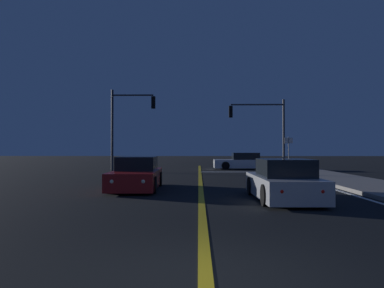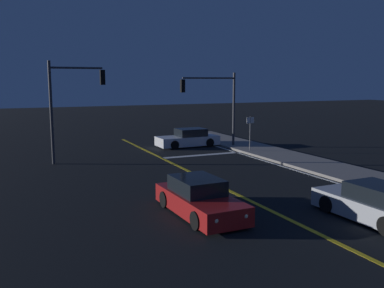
# 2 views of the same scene
# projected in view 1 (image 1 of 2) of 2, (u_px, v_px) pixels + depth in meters

# --- Properties ---
(ground_plane) EXTENTS (160.00, 160.00, 0.00)m
(ground_plane) POSITION_uv_depth(u_px,v_px,m) (206.00, 283.00, 4.62)
(ground_plane) COLOR black
(sidewalk_right) EXTENTS (3.20, 42.06, 0.15)m
(sidewalk_right) POSITION_uv_depth(u_px,v_px,m) (368.00, 185.00, 16.17)
(sidewalk_right) COLOR gray
(sidewalk_right) RESTS_ON ground
(lane_line_center) EXTENTS (0.20, 39.72, 0.01)m
(lane_line_center) POSITION_uv_depth(u_px,v_px,m) (201.00, 186.00, 16.30)
(lane_line_center) COLOR gold
(lane_line_center) RESTS_ON ground
(lane_line_edge_right) EXTENTS (0.16, 39.72, 0.01)m
(lane_line_edge_right) POSITION_uv_depth(u_px,v_px,m) (325.00, 187.00, 16.20)
(lane_line_edge_right) COLOR white
(lane_line_edge_right) RESTS_ON ground
(stop_bar) EXTENTS (5.72, 0.50, 0.01)m
(stop_bar) POSITION_uv_depth(u_px,v_px,m) (240.00, 172.00, 26.43)
(stop_bar) COLOR white
(stop_bar) RESTS_ON ground
(car_side_waiting_red) EXTENTS (1.97, 4.57, 1.34)m
(car_side_waiting_red) POSITION_uv_depth(u_px,v_px,m) (137.00, 175.00, 15.26)
(car_side_waiting_red) COLOR maroon
(car_side_waiting_red) RESTS_ON ground
(car_parked_curb_white) EXTENTS (4.67, 2.04, 1.34)m
(car_parked_curb_white) POSITION_uv_depth(u_px,v_px,m) (243.00, 162.00, 30.33)
(car_parked_curb_white) COLOR silver
(car_parked_curb_white) RESTS_ON ground
(car_far_approaching_silver) EXTENTS (1.92, 4.39, 1.34)m
(car_far_approaching_silver) POSITION_uv_depth(u_px,v_px,m) (283.00, 182.00, 12.01)
(car_far_approaching_silver) COLOR #B2B5BA
(car_far_approaching_silver) RESTS_ON ground
(traffic_signal_near_right) EXTENTS (4.34, 0.28, 5.50)m
(traffic_signal_near_right) POSITION_uv_depth(u_px,v_px,m) (263.00, 123.00, 28.74)
(traffic_signal_near_right) COLOR #38383D
(traffic_signal_near_right) RESTS_ON ground
(traffic_signal_far_left) EXTENTS (3.29, 0.28, 6.06)m
(traffic_signal_far_left) POSITION_uv_depth(u_px,v_px,m) (127.00, 118.00, 27.52)
(traffic_signal_far_left) COLOR #38383D
(traffic_signal_far_left) RESTS_ON ground
(street_sign_corner) EXTENTS (0.56, 0.06, 2.50)m
(street_sign_corner) POSITION_uv_depth(u_px,v_px,m) (289.00, 149.00, 25.89)
(street_sign_corner) COLOR slate
(street_sign_corner) RESTS_ON ground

